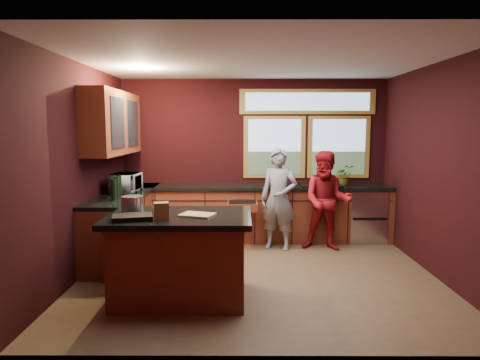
{
  "coord_description": "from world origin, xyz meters",
  "views": [
    {
      "loc": [
        -0.21,
        -5.35,
        1.89
      ],
      "look_at": [
        -0.24,
        0.4,
        1.18
      ],
      "focal_mm": 32.0,
      "sensor_mm": 36.0,
      "label": 1
    }
  ],
  "objects_px": {
    "person_red": "(327,201)",
    "cutting_board": "(197,215)",
    "island": "(180,256)",
    "person_grey": "(279,199)",
    "stock_pot": "(132,204)"
  },
  "relations": [
    {
      "from": "stock_pot",
      "to": "cutting_board",
      "type": "bearing_deg",
      "value": -14.93
    },
    {
      "from": "island",
      "to": "cutting_board",
      "type": "height_order",
      "value": "cutting_board"
    },
    {
      "from": "person_red",
      "to": "island",
      "type": "bearing_deg",
      "value": -122.99
    },
    {
      "from": "island",
      "to": "stock_pot",
      "type": "distance_m",
      "value": 0.8
    },
    {
      "from": "person_grey",
      "to": "cutting_board",
      "type": "distance_m",
      "value": 2.27
    },
    {
      "from": "person_grey",
      "to": "cutting_board",
      "type": "height_order",
      "value": "person_grey"
    },
    {
      "from": "person_red",
      "to": "stock_pot",
      "type": "distance_m",
      "value": 3.1
    },
    {
      "from": "island",
      "to": "cutting_board",
      "type": "distance_m",
      "value": 0.52
    },
    {
      "from": "island",
      "to": "person_grey",
      "type": "xyz_separation_m",
      "value": [
        1.25,
        1.96,
        0.31
      ]
    },
    {
      "from": "island",
      "to": "person_red",
      "type": "height_order",
      "value": "person_red"
    },
    {
      "from": "person_red",
      "to": "cutting_board",
      "type": "relative_size",
      "value": 4.38
    },
    {
      "from": "person_grey",
      "to": "cutting_board",
      "type": "xyz_separation_m",
      "value": [
        -1.05,
        -2.01,
        0.17
      ]
    },
    {
      "from": "island",
      "to": "stock_pot",
      "type": "xyz_separation_m",
      "value": [
        -0.55,
        0.15,
        0.56
      ]
    },
    {
      "from": "cutting_board",
      "to": "person_red",
      "type": "bearing_deg",
      "value": 47.74
    },
    {
      "from": "island",
      "to": "person_red",
      "type": "bearing_deg",
      "value": 43.96
    }
  ]
}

